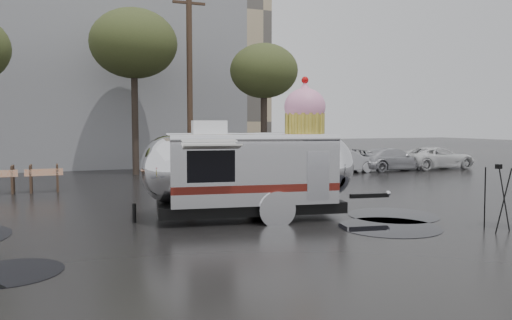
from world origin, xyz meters
name	(u,v)px	position (x,y,z in m)	size (l,w,h in m)	color
ground	(239,241)	(0.00, 0.00, 0.00)	(120.00, 120.00, 0.00)	black
puddles	(147,235)	(-1.73, 1.31, 0.01)	(14.29, 5.98, 0.01)	black
grey_building	(47,59)	(-4.00, 24.00, 6.50)	(22.00, 12.00, 13.00)	slate
utility_pole	(190,80)	(2.50, 14.00, 4.62)	(1.60, 0.28, 9.00)	#473323
tree_mid	(134,44)	(0.00, 15.00, 6.34)	(4.20, 4.20, 8.03)	#382D26
tree_right	(264,72)	(6.00, 13.00, 5.06)	(3.36, 3.36, 6.42)	#382D26
parked_cars	(373,158)	(11.78, 12.00, 0.72)	(13.20, 1.90, 1.50)	silver
airstream_trailer	(252,167)	(1.25, 2.41, 1.35)	(7.10, 3.10, 3.86)	silver
tripod	(498,191)	(5.96, -1.28, 0.95)	(0.62, 0.65, 1.59)	black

